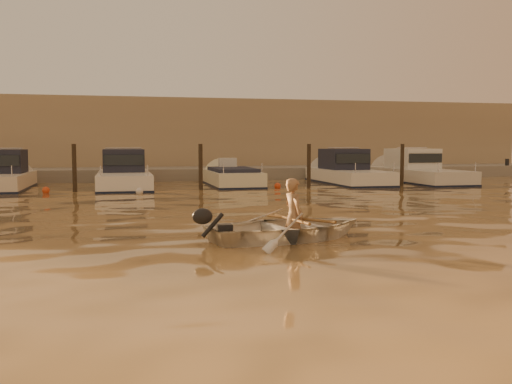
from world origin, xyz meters
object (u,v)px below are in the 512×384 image
object	(u,v)px
dinghy	(289,228)
moored_boat_1	(2,175)
person	(293,216)
moored_boat_5	(418,170)
moored_boat_3	(232,181)
waterfront_building	(176,138)
moored_boat_4	(348,171)
moored_boat_2	(124,174)

from	to	relation	value
dinghy	moored_boat_1	xyz separation A→B (m)	(-8.50, 15.70, 0.38)
person	moored_boat_5	size ratio (longest dim) A/B	0.20
moored_boat_5	moored_boat_3	bearing A→B (deg)	180.00
dinghy	waterfront_building	xyz separation A→B (m)	(0.21, 26.70, 2.16)
moored_boat_1	moored_boat_4	bearing A→B (deg)	0.00
person	moored_boat_1	xyz separation A→B (m)	(-8.60, 15.68, 0.13)
moored_boat_1	moored_boat_5	xyz separation A→B (m)	(20.33, 0.00, 0.00)
moored_boat_3	waterfront_building	xyz separation A→B (m)	(-1.61, 11.00, 2.17)
dinghy	moored_boat_3	xyz separation A→B (m)	(1.83, 15.70, -0.02)
dinghy	moored_boat_5	distance (m)	19.66
moored_boat_3	waterfront_building	distance (m)	11.33
moored_boat_1	moored_boat_4	world-z (taller)	same
moored_boat_5	moored_boat_4	bearing A→B (deg)	180.00
person	moored_boat_4	bearing A→B (deg)	-39.13
moored_boat_1	moored_boat_4	distance (m)	16.38
moored_boat_4	waterfront_building	world-z (taller)	waterfront_building
dinghy	moored_boat_4	bearing A→B (deg)	-39.38
person	moored_boat_3	size ratio (longest dim) A/B	0.25
waterfront_building	moored_boat_5	bearing A→B (deg)	-43.44
moored_boat_3	moored_boat_4	world-z (taller)	moored_boat_4
person	moored_boat_3	world-z (taller)	person
dinghy	moored_boat_5	bearing A→B (deg)	-49.76
moored_boat_5	waterfront_building	world-z (taller)	waterfront_building
moored_boat_1	waterfront_building	bearing A→B (deg)	51.60
moored_boat_2	moored_boat_3	world-z (taller)	moored_boat_2
dinghy	moored_boat_2	bearing A→B (deg)	-1.04
moored_boat_4	moored_boat_1	bearing A→B (deg)	180.00
moored_boat_2	moored_boat_4	size ratio (longest dim) A/B	1.07
moored_boat_1	moored_boat_3	size ratio (longest dim) A/B	1.03
dinghy	person	distance (m)	0.27
person	dinghy	bearing A→B (deg)	90.00
dinghy	moored_boat_1	distance (m)	17.86
dinghy	moored_boat_5	size ratio (longest dim) A/B	0.43
dinghy	moored_boat_4	world-z (taller)	moored_boat_4
waterfront_building	moored_boat_3	bearing A→B (deg)	-81.66
person	moored_boat_1	size ratio (longest dim) A/B	0.25
person	moored_boat_3	bearing A→B (deg)	-19.05
moored_boat_2	moored_boat_5	bearing A→B (deg)	0.00
person	moored_boat_5	distance (m)	19.58
dinghy	moored_boat_5	world-z (taller)	moored_boat_5
moored_boat_2	moored_boat_4	world-z (taller)	same
moored_boat_5	waterfront_building	bearing A→B (deg)	136.56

